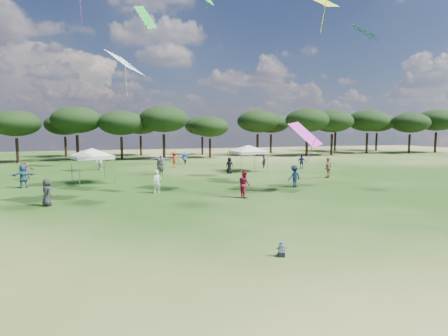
% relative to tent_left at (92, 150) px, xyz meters
% --- Properties ---
extents(ground, '(140.00, 140.00, 0.00)m').
position_rel_tent_left_xyz_m(ground, '(6.01, -22.32, -2.70)').
color(ground, '#264A16').
rests_on(ground, ground).
extents(tree_line, '(108.78, 17.63, 7.77)m').
position_rel_tent_left_xyz_m(tree_line, '(8.40, 25.09, 2.73)').
color(tree_line, black).
rests_on(tree_line, ground).
extents(tent_left, '(5.51, 5.51, 3.12)m').
position_rel_tent_left_xyz_m(tent_left, '(0.00, 0.00, 0.00)').
color(tent_left, gray).
rests_on(tent_left, ground).
extents(tent_right, '(6.31, 6.31, 2.99)m').
position_rel_tent_left_xyz_m(tent_right, '(15.02, 3.91, -0.13)').
color(tent_right, gray).
rests_on(tent_right, ground).
extents(toddler, '(0.38, 0.42, 0.51)m').
position_rel_tent_left_xyz_m(toddler, '(6.51, -20.33, -2.47)').
color(toddler, black).
rests_on(toddler, ground).
extents(festival_crowd, '(27.97, 24.19, 1.90)m').
position_rel_tent_left_xyz_m(festival_crowd, '(6.78, 2.62, -1.83)').
color(festival_crowd, black).
rests_on(festival_crowd, ground).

